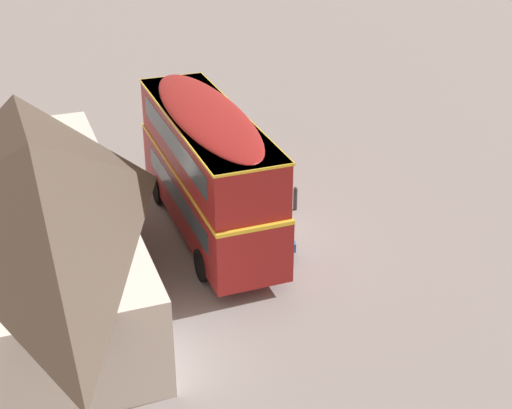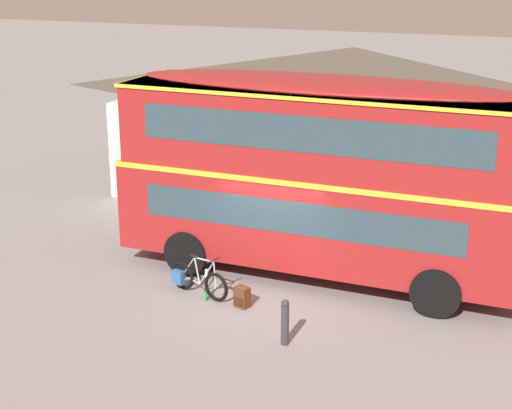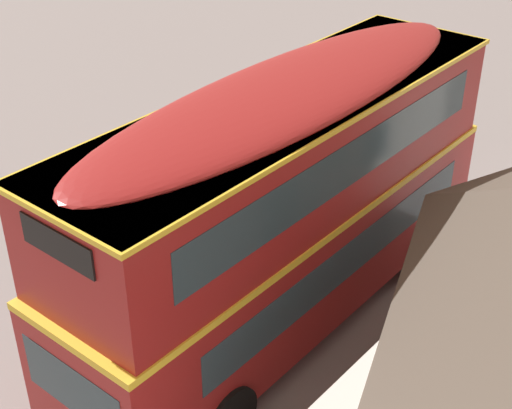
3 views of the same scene
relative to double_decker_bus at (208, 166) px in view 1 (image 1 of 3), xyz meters
name	(u,v)px [view 1 (image 1 of 3)]	position (x,y,z in m)	size (l,w,h in m)	color
ground_plane	(254,234)	(-0.83, -1.41, -2.64)	(120.00, 120.00, 0.00)	gray
double_decker_bus	(208,166)	(0.00, 0.00, 0.00)	(9.69, 2.86, 4.79)	black
touring_bicycle	(288,241)	(-2.30, -2.10, -2.27)	(1.66, 0.66, 0.98)	black
backpack_on_ground	(280,226)	(-1.09, -2.33, -2.38)	(0.38, 0.35, 0.51)	#592D19
water_bottle_green_metal	(290,241)	(-1.98, -2.32, -2.52)	(0.08, 0.08, 0.25)	green
pub_building	(39,211)	(-0.84, 5.96, -0.20)	(14.75, 6.01, 4.76)	silver
kerb_bollard	(295,198)	(0.35, -3.62, -2.14)	(0.16, 0.16, 0.97)	#333338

